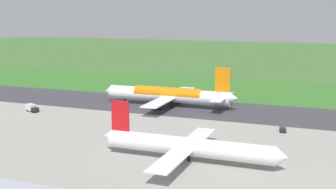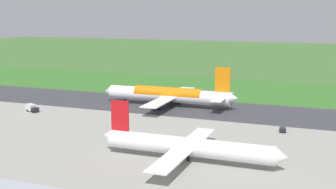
{
  "view_description": "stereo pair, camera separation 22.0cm",
  "coord_description": "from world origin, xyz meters",
  "px_view_note": "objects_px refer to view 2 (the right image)",
  "views": [
    {
      "loc": [
        -49.43,
        154.58,
        34.89
      ],
      "look_at": [
        10.65,
        0.0,
        4.5
      ],
      "focal_mm": 47.47,
      "sensor_mm": 36.0,
      "label": 1
    },
    {
      "loc": [
        -49.63,
        154.5,
        34.89
      ],
      "look_at": [
        10.65,
        0.0,
        4.5
      ],
      "focal_mm": 47.47,
      "sensor_mm": 36.0,
      "label": 2
    }
  ],
  "objects_px": {
    "service_car_followme": "(283,129)",
    "no_stopping_sign": "(216,88)",
    "airliner_main": "(169,95)",
    "service_truck_baggage": "(32,108)",
    "airliner_parked_mid": "(187,146)",
    "traffic_cone_orange": "(203,90)"
  },
  "relations": [
    {
      "from": "airliner_parked_mid",
      "to": "traffic_cone_orange",
      "type": "distance_m",
      "value": 100.06
    },
    {
      "from": "airliner_main",
      "to": "traffic_cone_orange",
      "type": "height_order",
      "value": "airliner_main"
    },
    {
      "from": "airliner_main",
      "to": "service_truck_baggage",
      "type": "bearing_deg",
      "value": 32.23
    },
    {
      "from": "service_truck_baggage",
      "to": "traffic_cone_orange",
      "type": "bearing_deg",
      "value": -123.99
    },
    {
      "from": "airliner_main",
      "to": "service_truck_baggage",
      "type": "relative_size",
      "value": 8.68
    },
    {
      "from": "service_car_followme",
      "to": "airliner_parked_mid",
      "type": "bearing_deg",
      "value": 63.22
    },
    {
      "from": "service_truck_baggage",
      "to": "traffic_cone_orange",
      "type": "distance_m",
      "value": 79.11
    },
    {
      "from": "service_truck_baggage",
      "to": "service_car_followme",
      "type": "xyz_separation_m",
      "value": [
        -87.77,
        -4.57,
        -0.56
      ]
    },
    {
      "from": "airliner_main",
      "to": "airliner_parked_mid",
      "type": "height_order",
      "value": "airliner_main"
    },
    {
      "from": "airliner_main",
      "to": "traffic_cone_orange",
      "type": "relative_size",
      "value": 98.17
    },
    {
      "from": "service_truck_baggage",
      "to": "service_car_followme",
      "type": "bearing_deg",
      "value": -177.02
    },
    {
      "from": "service_truck_baggage",
      "to": "service_car_followme",
      "type": "distance_m",
      "value": 87.89
    },
    {
      "from": "airliner_main",
      "to": "service_truck_baggage",
      "type": "distance_m",
      "value": 50.44
    },
    {
      "from": "airliner_main",
      "to": "service_car_followme",
      "type": "relative_size",
      "value": 12.24
    },
    {
      "from": "airliner_parked_mid",
      "to": "traffic_cone_orange",
      "type": "bearing_deg",
      "value": -75.19
    },
    {
      "from": "service_car_followme",
      "to": "no_stopping_sign",
      "type": "xyz_separation_m",
      "value": [
        37.27,
        -61.83,
        0.61
      ]
    },
    {
      "from": "airliner_main",
      "to": "no_stopping_sign",
      "type": "distance_m",
      "value": 40.42
    },
    {
      "from": "traffic_cone_orange",
      "to": "service_car_followme",
      "type": "bearing_deg",
      "value": 125.52
    },
    {
      "from": "airliner_main",
      "to": "airliner_parked_mid",
      "type": "xyz_separation_m",
      "value": [
        -27.18,
        57.95,
        -0.66
      ]
    },
    {
      "from": "service_truck_baggage",
      "to": "traffic_cone_orange",
      "type": "height_order",
      "value": "service_truck_baggage"
    },
    {
      "from": "airliner_main",
      "to": "traffic_cone_orange",
      "type": "bearing_deg",
      "value": -92.4
    },
    {
      "from": "airliner_parked_mid",
      "to": "service_car_followme",
      "type": "distance_m",
      "value": 40.05
    }
  ]
}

